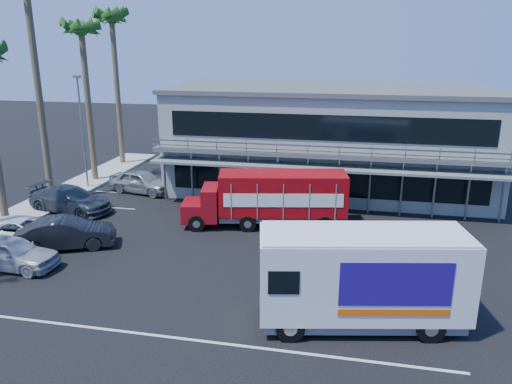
% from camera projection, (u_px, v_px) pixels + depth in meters
% --- Properties ---
extents(ground, '(120.00, 120.00, 0.00)m').
position_uv_depth(ground, '(242.00, 270.00, 23.50)').
color(ground, black).
rests_on(ground, ground).
extents(building, '(22.40, 12.00, 7.30)m').
position_uv_depth(building, '(330.00, 138.00, 35.86)').
color(building, gray).
rests_on(building, ground).
extents(curb_strip, '(3.00, 32.00, 0.16)m').
position_uv_depth(curb_strip, '(36.00, 208.00, 32.02)').
color(curb_strip, '#A5A399').
rests_on(curb_strip, ground).
extents(palm_e, '(2.80, 2.80, 12.25)m').
position_uv_depth(palm_e, '(82.00, 38.00, 35.49)').
color(palm_e, brown).
rests_on(palm_e, ground).
extents(palm_f, '(2.80, 2.80, 13.25)m').
position_uv_depth(palm_f, '(112.00, 27.00, 40.46)').
color(palm_f, brown).
rests_on(palm_f, ground).
extents(light_pole_far, '(0.50, 0.25, 8.09)m').
position_uv_depth(light_pole_far, '(82.00, 127.00, 35.27)').
color(light_pole_far, gray).
rests_on(light_pole_far, ground).
extents(red_truck, '(9.62, 3.94, 3.16)m').
position_uv_depth(red_truck, '(271.00, 197.00, 28.66)').
color(red_truck, maroon).
rests_on(red_truck, ground).
extents(white_van, '(7.96, 4.04, 3.71)m').
position_uv_depth(white_van, '(362.00, 277.00, 18.42)').
color(white_van, silver).
rests_on(white_van, ground).
extents(parked_car_a, '(4.58, 2.01, 1.54)m').
position_uv_depth(parked_car_a, '(11.00, 253.00, 23.49)').
color(parked_car_a, '#A5A8AC').
rests_on(parked_car_a, ground).
extents(parked_car_b, '(5.14, 3.50, 1.60)m').
position_uv_depth(parked_car_b, '(66.00, 233.00, 25.77)').
color(parked_car_b, black).
rests_on(parked_car_b, ground).
extents(parked_car_c, '(5.19, 2.64, 1.40)m').
position_uv_depth(parked_car_c, '(25.00, 231.00, 26.39)').
color(parked_car_c, white).
rests_on(parked_car_c, ground).
extents(parked_car_d, '(5.89, 3.34, 1.61)m').
position_uv_depth(parked_car_d, '(70.00, 199.00, 31.32)').
color(parked_car_d, '#323A42').
rests_on(parked_car_d, ground).
extents(parked_car_e, '(5.02, 2.86, 1.61)m').
position_uv_depth(parked_car_e, '(141.00, 182.00, 35.31)').
color(parked_car_e, gray).
rests_on(parked_car_e, ground).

